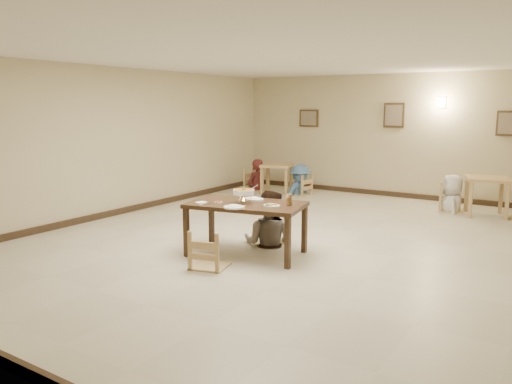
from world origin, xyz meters
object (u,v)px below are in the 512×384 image
Objects in this scene: chair_near at (210,231)px; bg_chair_ll at (256,171)px; bg_chair_rl at (453,186)px; bg_diner_c at (454,175)px; bg_diner_b at (300,164)px; main_diner at (269,190)px; main_table at (246,208)px; bg_diner_a at (256,159)px; bg_table_left at (277,169)px; bg_chair_lr at (300,175)px; chair_far at (272,217)px; curry_warmer at (244,192)px; bg_table_right at (487,184)px; drink_glass at (289,200)px.

bg_chair_ll is (-2.92, 5.73, 0.02)m from chair_near.
bg_chair_ll is 0.99× the size of bg_chair_rl.
bg_chair_rl is at bearing -46.78° from bg_diner_c.
chair_near is 0.65× the size of bg_diner_b.
bg_diner_c is at bearing -127.14° from main_diner.
bg_chair_ll is at bearing 77.38° from bg_chair_rl.
bg_diner_a reaches higher than main_table.
bg_chair_ll is (-2.99, 4.28, -0.35)m from main_diner.
main_table is 0.70m from main_diner.
bg_table_left is 0.94× the size of bg_chair_lr.
bg_diner_c is at bearing 0.76° from bg_table_left.
bg_table_left is 0.56× the size of bg_diner_a.
bg_chair_ll is (-0.65, 0.02, -0.08)m from bg_table_left.
bg_diner_c reaches higher than chair_near.
bg_table_left is 0.67m from bg_diner_b.
chair_far is 0.53× the size of bg_diner_a.
curry_warmer is (0.07, 0.74, 0.45)m from chair_near.
bg_table_right is 0.68m from bg_chair_rl.
bg_chair_rl is 0.69× the size of bg_diner_c.
main_diner is 1.05× the size of bg_diner_a.
bg_chair_ll is 0.31m from bg_diner_a.
bg_chair_lr is (-1.69, 5.02, -0.46)m from curry_warmer.
chair_far is 4.69m from bg_diner_c.
chair_near is at bearing -106.67° from chair_far.
bg_table_right is (2.60, 4.93, -0.06)m from main_table.
bg_diner_a reaches higher than bg_diner_c.
bg_chair_ll is (-3.64, 4.77, -0.34)m from drink_glass.
chair_near is 6.19× the size of drink_glass.
bg_table_right is 0.92× the size of bg_chair_ll.
curry_warmer is 0.33× the size of bg_chair_ll.
main_diner is 1.75× the size of bg_chair_lr.
main_table is 1.73× the size of bg_chair_ll.
bg_chair_lr is (-1.69, 4.31, -0.38)m from main_diner.
bg_chair_rl reaches higher than bg_chair_lr.
chair_far is 4.82m from bg_table_left.
bg_chair_lr is at bearing -81.39° from main_diner.
main_diner is 1.80× the size of bg_table_right.
bg_chair_ll is (-3.01, 4.96, -0.18)m from main_table.
bg_diner_b reaches higher than drink_glass.
bg_table_right is at bearing -134.49° from main_diner.
bg_diner_a reaches higher than bg_table_left.
drink_glass is 5.35m from bg_chair_lr.
bg_diner_a is 1.08× the size of bg_diner_b.
bg_diner_b is (1.30, 0.03, -0.06)m from bg_diner_a.
bg_diner_a is at bearing -67.86° from main_diner.
bg_chair_rl is 4.95m from bg_diner_a.
bg_chair_rl is at bearing 174.44° from bg_table_right.
bg_diner_c reaches higher than curry_warmer.
bg_table_left is 4.30m from bg_chair_rl.
main_diner reaches higher than drink_glass.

